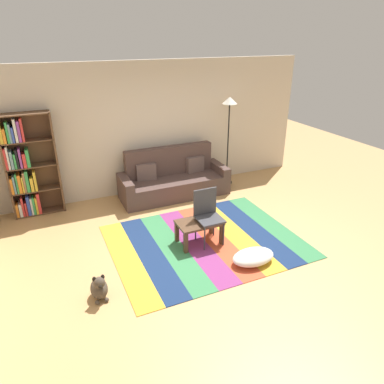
{
  "coord_description": "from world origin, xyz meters",
  "views": [
    {
      "loc": [
        -2.31,
        -4.43,
        3.17
      ],
      "look_at": [
        -0.01,
        0.66,
        0.65
      ],
      "focal_mm": 33.07,
      "sensor_mm": 36.0,
      "label": 1
    }
  ],
  "objects_px": {
    "coffee_table": "(199,226)",
    "pouf": "(253,257)",
    "bookshelf": "(26,168)",
    "dog": "(99,288)",
    "couch": "(173,180)",
    "tv_remote": "(201,219)",
    "standing_lamp": "(229,112)",
    "folding_chair": "(207,212)"
  },
  "relations": [
    {
      "from": "couch",
      "to": "dog",
      "type": "bearing_deg",
      "value": -128.22
    },
    {
      "from": "folding_chair",
      "to": "standing_lamp",
      "type": "bearing_deg",
      "value": 79.87
    },
    {
      "from": "pouf",
      "to": "standing_lamp",
      "type": "distance_m",
      "value": 3.48
    },
    {
      "from": "pouf",
      "to": "dog",
      "type": "bearing_deg",
      "value": 175.64
    },
    {
      "from": "tv_remote",
      "to": "pouf",
      "type": "bearing_deg",
      "value": -75.6
    },
    {
      "from": "tv_remote",
      "to": "folding_chair",
      "type": "distance_m",
      "value": 0.16
    },
    {
      "from": "bookshelf",
      "to": "dog",
      "type": "relative_size",
      "value": 4.82
    },
    {
      "from": "couch",
      "to": "tv_remote",
      "type": "xyz_separation_m",
      "value": [
        -0.26,
        -1.91,
        0.07
      ]
    },
    {
      "from": "dog",
      "to": "tv_remote",
      "type": "bearing_deg",
      "value": 21.76
    },
    {
      "from": "dog",
      "to": "standing_lamp",
      "type": "height_order",
      "value": "standing_lamp"
    },
    {
      "from": "dog",
      "to": "folding_chair",
      "type": "bearing_deg",
      "value": 19.93
    },
    {
      "from": "couch",
      "to": "tv_remote",
      "type": "height_order",
      "value": "couch"
    },
    {
      "from": "dog",
      "to": "standing_lamp",
      "type": "bearing_deg",
      "value": 38.6
    },
    {
      "from": "couch",
      "to": "tv_remote",
      "type": "distance_m",
      "value": 1.92
    },
    {
      "from": "bookshelf",
      "to": "folding_chair",
      "type": "relative_size",
      "value": 2.13
    },
    {
      "from": "tv_remote",
      "to": "folding_chair",
      "type": "xyz_separation_m",
      "value": [
        0.09,
        -0.03,
        0.13
      ]
    },
    {
      "from": "folding_chair",
      "to": "bookshelf",
      "type": "bearing_deg",
      "value": 165.91
    },
    {
      "from": "bookshelf",
      "to": "dog",
      "type": "bearing_deg",
      "value": -76.76
    },
    {
      "from": "bookshelf",
      "to": "coffee_table",
      "type": "distance_m",
      "value": 3.36
    },
    {
      "from": "bookshelf",
      "to": "couch",
      "type": "bearing_deg",
      "value": -5.81
    },
    {
      "from": "dog",
      "to": "standing_lamp",
      "type": "relative_size",
      "value": 0.2
    },
    {
      "from": "standing_lamp",
      "to": "pouf",
      "type": "bearing_deg",
      "value": -111.99
    },
    {
      "from": "couch",
      "to": "pouf",
      "type": "height_order",
      "value": "couch"
    },
    {
      "from": "couch",
      "to": "folding_chair",
      "type": "relative_size",
      "value": 2.51
    },
    {
      "from": "bookshelf",
      "to": "pouf",
      "type": "height_order",
      "value": "bookshelf"
    },
    {
      "from": "couch",
      "to": "dog",
      "type": "distance_m",
      "value": 3.35
    },
    {
      "from": "pouf",
      "to": "standing_lamp",
      "type": "xyz_separation_m",
      "value": [
        1.17,
        2.9,
        1.52
      ]
    },
    {
      "from": "standing_lamp",
      "to": "tv_remote",
      "type": "distance_m",
      "value": 2.85
    },
    {
      "from": "couch",
      "to": "folding_chair",
      "type": "height_order",
      "value": "couch"
    },
    {
      "from": "coffee_table",
      "to": "folding_chair",
      "type": "distance_m",
      "value": 0.26
    },
    {
      "from": "coffee_table",
      "to": "pouf",
      "type": "relative_size",
      "value": 1.07
    },
    {
      "from": "pouf",
      "to": "tv_remote",
      "type": "distance_m",
      "value": 1.04
    },
    {
      "from": "coffee_table",
      "to": "couch",
      "type": "bearing_deg",
      "value": 80.72
    },
    {
      "from": "coffee_table",
      "to": "folding_chair",
      "type": "relative_size",
      "value": 0.79
    },
    {
      "from": "couch",
      "to": "pouf",
      "type": "bearing_deg",
      "value": -86.32
    },
    {
      "from": "couch",
      "to": "standing_lamp",
      "type": "distance_m",
      "value": 1.87
    },
    {
      "from": "bookshelf",
      "to": "folding_chair",
      "type": "height_order",
      "value": "bookshelf"
    },
    {
      "from": "coffee_table",
      "to": "dog",
      "type": "xyz_separation_m",
      "value": [
        -1.75,
        -0.67,
        -0.16
      ]
    },
    {
      "from": "couch",
      "to": "standing_lamp",
      "type": "relative_size",
      "value": 1.16
    },
    {
      "from": "bookshelf",
      "to": "coffee_table",
      "type": "relative_size",
      "value": 2.68
    },
    {
      "from": "coffee_table",
      "to": "standing_lamp",
      "type": "distance_m",
      "value": 2.95
    },
    {
      "from": "coffee_table",
      "to": "standing_lamp",
      "type": "height_order",
      "value": "standing_lamp"
    }
  ]
}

